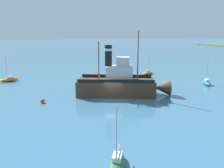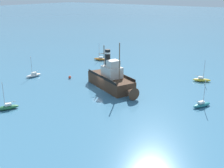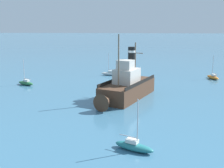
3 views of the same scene
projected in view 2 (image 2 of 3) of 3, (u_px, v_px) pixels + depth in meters
The scene contains 8 objects.
ground_plane at pixel (100, 89), 57.62m from camera, with size 600.00×600.00×0.00m, color teal.
old_tugboat at pixel (112, 80), 57.17m from camera, with size 8.74×14.57×9.90m.
sailboat_teal at pixel (202, 105), 48.49m from camera, with size 3.90×2.64×4.90m.
sailboat_orange at pixel (100, 59), 80.48m from camera, with size 2.27×3.95×4.90m.
sailboat_yellow at pixel (202, 80), 61.87m from camera, with size 2.59×3.91×4.90m.
sailboat_green at pixel (7, 107), 47.44m from camera, with size 3.85×2.81×4.90m.
sailboat_white at pixel (34, 75), 65.19m from camera, with size 3.93×1.69×4.90m.
mooring_buoy at pixel (70, 77), 64.04m from camera, with size 0.63×0.63×0.63m, color red.
Camera 2 is at (42.45, 33.95, 19.28)m, focal length 45.00 mm.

